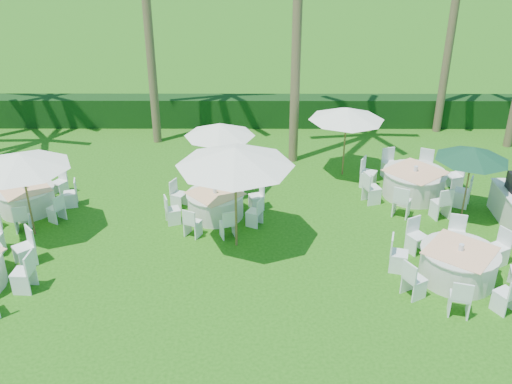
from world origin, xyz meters
TOP-DOWN VIEW (x-y plane):
  - ground at (0.00, 0.00)m, footprint 120.00×120.00m
  - hedge at (0.00, 12.00)m, footprint 34.00×1.00m
  - banquet_table_c at (5.62, 0.93)m, footprint 3.27×3.27m
  - banquet_table_d at (-6.22, 4.44)m, footprint 2.91×2.91m
  - banquet_table_e at (-0.53, 4.13)m, footprint 2.92×2.92m
  - banquet_table_f at (5.64, 5.45)m, footprint 3.38×3.38m
  - umbrella_a at (-5.55, 3.03)m, footprint 2.61×2.61m
  - umbrella_b at (0.14, 2.48)m, footprint 3.06×3.06m
  - umbrella_c at (-0.46, 5.75)m, footprint 2.20×2.20m
  - umbrella_d at (3.62, 7.06)m, footprint 2.50×2.50m
  - umbrella_green at (6.77, 4.09)m, footprint 2.09×2.09m
  - palm_d at (8.04, 11.30)m, footprint 4.40×3.97m

SIDE VIEW (x-z plane):
  - ground at x=0.00m, z-range 0.00..0.00m
  - banquet_table_d at x=-6.22m, z-range -0.06..0.83m
  - banquet_table_e at x=-0.53m, z-range -0.06..0.85m
  - banquet_table_c at x=5.62m, z-range -0.06..0.93m
  - banquet_table_f at x=5.64m, z-range -0.06..0.96m
  - hedge at x=0.00m, z-range 0.00..1.20m
  - umbrella_green at x=6.77m, z-range 0.92..3.14m
  - umbrella_c at x=-0.46m, z-range 0.95..3.27m
  - umbrella_d at x=3.62m, z-range 0.99..3.37m
  - umbrella_a at x=-5.55m, z-range 1.01..3.47m
  - umbrella_b at x=0.14m, z-range 1.18..4.04m
  - palm_d at x=8.04m, z-range 0.45..9.08m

